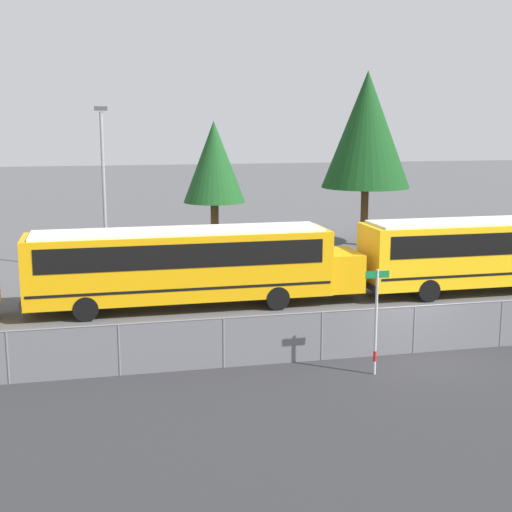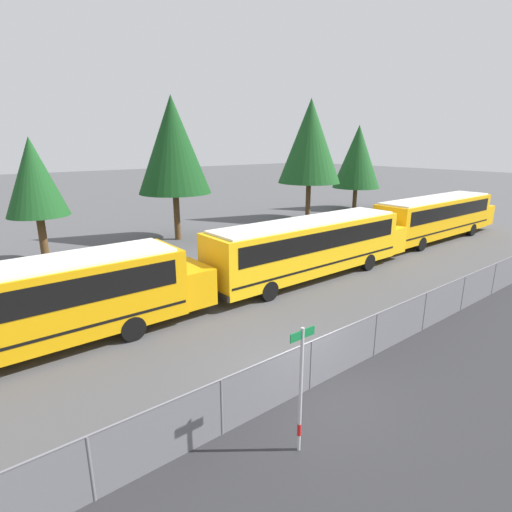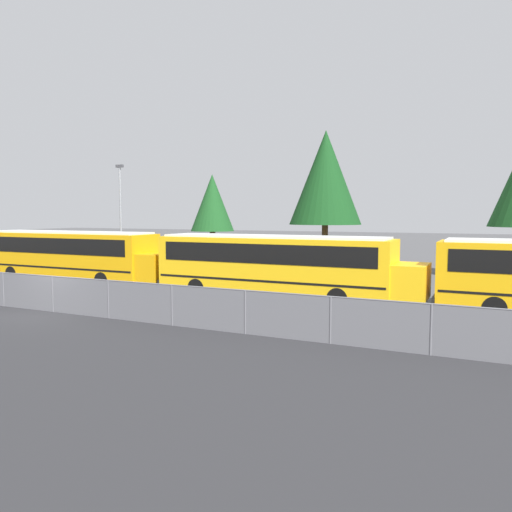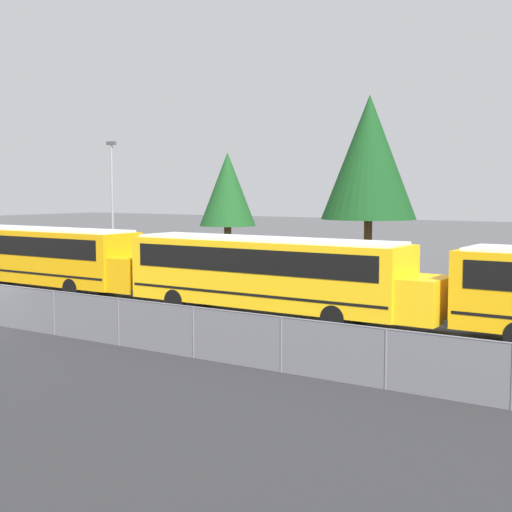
# 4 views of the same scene
# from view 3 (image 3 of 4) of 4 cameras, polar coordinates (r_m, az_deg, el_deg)

# --- Properties ---
(ground_plane) EXTENTS (200.00, 200.00, 0.00)m
(ground_plane) POSITION_cam_3_polar(r_m,az_deg,el_deg) (22.70, -22.15, -5.94)
(ground_plane) COLOR #4C4C4F
(fence) EXTENTS (66.24, 0.07, 1.53)m
(fence) POSITION_cam_3_polar(r_m,az_deg,el_deg) (22.57, -22.21, -3.98)
(fence) COLOR #9EA0A5
(fence) RESTS_ON ground_plane
(school_bus_1) EXTENTS (13.07, 2.53, 3.07)m
(school_bus_1) POSITION_cam_3_polar(r_m,az_deg,el_deg) (31.75, -20.24, 0.39)
(school_bus_1) COLOR orange
(school_bus_1) RESTS_ON ground_plane
(school_bus_2) EXTENTS (13.07, 2.53, 3.07)m
(school_bus_2) POSITION_cam_3_polar(r_m,az_deg,el_deg) (23.95, 2.50, -0.65)
(school_bus_2) COLOR yellow
(school_bus_2) RESTS_ON ground_plane
(light_pole) EXTENTS (0.60, 0.24, 7.82)m
(light_pole) POSITION_cam_3_polar(r_m,az_deg,el_deg) (39.36, -15.21, 4.92)
(light_pole) COLOR gray
(light_pole) RESTS_ON ground_plane
(tree_1) EXTENTS (5.06, 5.06, 9.95)m
(tree_1) POSITION_cam_3_polar(r_m,az_deg,el_deg) (35.78, 7.95, 8.84)
(tree_1) COLOR #51381E
(tree_1) RESTS_ON ground_plane
(tree_3) EXTENTS (3.36, 3.36, 7.17)m
(tree_3) POSITION_cam_3_polar(r_m,az_deg,el_deg) (38.87, -5.01, 6.03)
(tree_3) COLOR #51381E
(tree_3) RESTS_ON ground_plane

